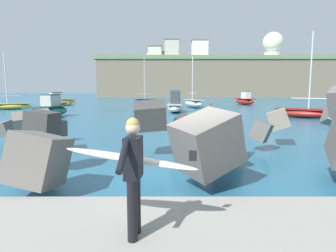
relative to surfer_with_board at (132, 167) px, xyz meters
name	(u,v)px	position (x,y,z in m)	size (l,w,h in m)	color
ground_plane	(188,180)	(1.07, 3.29, -1.28)	(400.00, 400.00, 0.00)	#235B7A
breakwater_jetty	(159,132)	(0.28, 4.76, -0.19)	(32.24, 8.38, 2.62)	#605B56
surfer_with_board	(132,167)	(0.00, 0.00, 0.00)	(2.11, 1.24, 1.78)	black
boat_near_left	(9,106)	(-18.93, 31.21, -0.83)	(4.83, 3.97, 6.86)	#EAC64C
boat_near_centre	(244,100)	(12.91, 42.08, -0.58)	(2.96, 4.67, 2.17)	maroon
boat_near_right	(48,110)	(-9.86, 20.76, -0.60)	(2.85, 5.21, 2.02)	#1E6656
boat_mid_left	(57,101)	(-17.32, 42.50, -0.64)	(5.02, 5.59, 2.04)	#EAC64C
boat_mid_centre	(192,103)	(3.96, 34.84, -0.68)	(2.91, 6.01, 6.85)	beige
boat_mid_right	(303,112)	(12.26, 20.51, -0.81)	(4.93, 4.22, 7.21)	maroon
boat_far_left	(145,101)	(-3.40, 47.64, -0.81)	(4.82, 3.61, 8.09)	navy
boat_far_centre	(175,105)	(1.33, 26.58, -0.55)	(2.03, 5.17, 2.36)	white
mooring_buoy_middle	(210,103)	(7.57, 42.93, -1.06)	(0.44, 0.44, 0.44)	#E54C1E
mooring_buoy_outer	(68,103)	(-15.48, 41.98, -1.06)	(0.44, 0.44, 0.44)	#E54C1E
headland_bluff	(212,79)	(17.05, 102.91, 5.22)	(78.83, 36.51, 12.94)	#756651
radar_dome	(272,45)	(38.28, 101.49, 17.00)	(7.14, 7.14, 9.99)	silver
station_building_west	(199,49)	(11.09, 93.63, 14.56)	(5.51, 4.59, 5.77)	silver
station_building_central	(171,50)	(1.74, 96.94, 14.90)	(5.00, 6.28, 6.43)	#B2ADA3
station_building_east	(156,58)	(-4.05, 111.79, 13.74)	(7.52, 7.06, 4.13)	beige
station_building_annex	(154,54)	(-4.33, 106.86, 14.48)	(5.08, 8.20, 5.60)	beige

